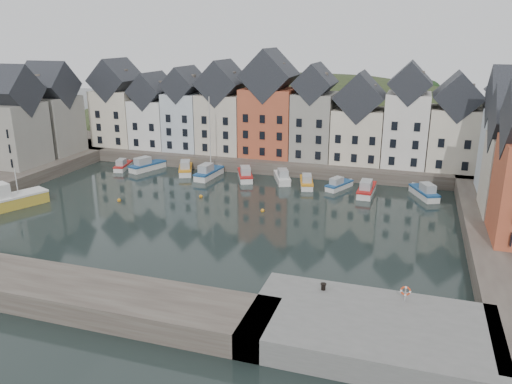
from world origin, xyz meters
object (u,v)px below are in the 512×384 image
at_px(mooring_bollard, 323,286).
at_px(boat_a, 123,166).
at_px(large_vessel, 1,201).
at_px(life_ring_post, 406,291).
at_px(boat_d, 208,172).

bearing_deg(mooring_bollard, boat_a, 139.46).
xyz_separation_m(large_vessel, mooring_bollard, (44.32, -11.95, 1.02)).
relative_size(boat_a, life_ring_post, 4.29).
height_order(boat_a, life_ring_post, life_ring_post).
distance_m(boat_d, mooring_bollard, 42.50).
bearing_deg(life_ring_post, boat_d, 132.27).
relative_size(large_vessel, life_ring_post, 8.31).
relative_size(boat_d, large_vessel, 1.20).
distance_m(boat_d, large_vessel, 29.79).
relative_size(mooring_bollard, life_ring_post, 0.43).
distance_m(boat_a, life_ring_post, 58.48).
distance_m(boat_a, mooring_bollard, 53.55).
height_order(boat_d, life_ring_post, boat_d).
bearing_deg(boat_d, mooring_bollard, -49.70).
xyz_separation_m(boat_a, large_vessel, (-3.64, -22.84, 0.68)).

